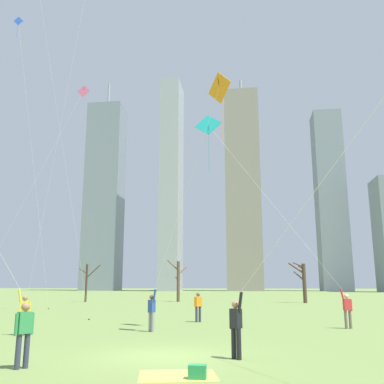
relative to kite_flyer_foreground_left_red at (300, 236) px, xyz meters
The scene contains 17 objects.
ground_plane 5.42m from the kite_flyer_foreground_left_red, 152.13° to the left, with size 400.00×400.00×0.00m, color olive.
kite_flyer_foreground_left_red is the anchor object (origin of this frame).
kite_flyer_midfield_center_purple 12.83m from the kite_flyer_foreground_left_red, 151.95° to the left, with size 4.68×3.70×10.35m.
kite_flyer_foreground_right_teal 10.90m from the kite_flyer_foreground_left_red, 80.77° to the left, with size 7.54×1.86×10.81m.
kite_flyer_midfield_left_orange 9.61m from the kite_flyer_foreground_left_red, 121.26° to the left, with size 4.05×2.06×11.58m.
bystander_strolling_midfield 7.46m from the kite_flyer_foreground_left_red, behind, with size 0.36×0.43×1.62m.
bystander_far_off_by_trees 14.60m from the kite_flyer_foreground_left_red, 107.02° to the left, with size 0.42×0.37×1.62m.
distant_kite_high_overhead_blue 39.52m from the kite_flyer_foreground_left_red, 133.07° to the left, with size 5.45×0.68×27.98m.
distant_kite_drifting_right_pink 29.39m from the kite_flyer_foreground_left_red, 126.26° to the left, with size 7.34×3.24×18.71m.
picnic_spot 4.28m from the kite_flyer_foreground_left_red, 163.33° to the right, with size 2.05×1.74×0.31m.
bare_tree_far_right_edge 40.44m from the kite_flyer_foreground_left_red, 83.22° to the left, with size 1.94×1.37×4.60m.
bare_tree_right_of_center 42.85m from the kite_flyer_foreground_left_red, 103.38° to the left, with size 2.36×2.04×5.04m.
bare_tree_center 44.78m from the kite_flyer_foreground_left_red, 117.58° to the left, with size 2.00×1.85×4.49m.
skyline_mid_tower_right 128.91m from the kite_flyer_foreground_left_red, 101.74° to the left, with size 6.09×11.58×68.05m.
skyline_wide_slab 141.45m from the kite_flyer_foreground_left_red, 111.21° to the left, with size 11.85×9.65×73.55m.
skyline_squat_block 132.35m from the kite_flyer_foreground_left_red, 78.95° to the left, with size 8.67×9.18×56.99m.
skyline_tall_tower 129.91m from the kite_flyer_foreground_left_red, 91.14° to the left, with size 11.11×10.09×70.58m.
Camera 1 is at (2.51, -13.23, 2.09)m, focal length 40.37 mm.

